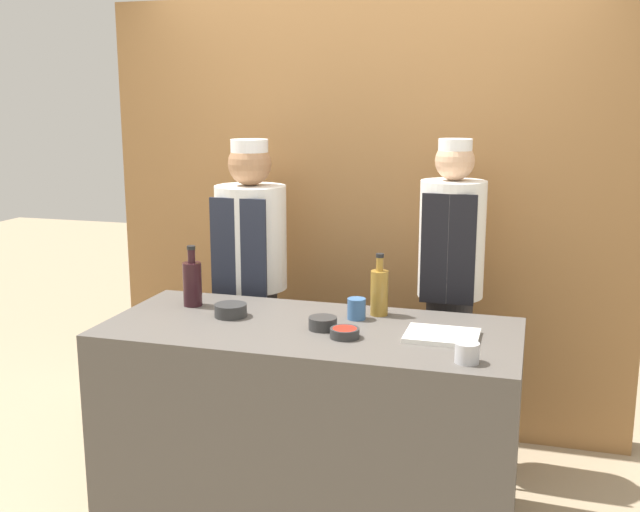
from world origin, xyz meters
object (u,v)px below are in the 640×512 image
(sauce_bowl_purple, at_px, (323,322))
(chef_right, at_px, (450,293))
(bottle_wine, at_px, (192,282))
(chef_left, at_px, (252,282))
(sauce_bowl_red, at_px, (345,332))
(cup_steel, at_px, (467,353))
(sauce_bowl_green, at_px, (231,310))
(bottle_vinegar, at_px, (379,291))
(cup_blue, at_px, (356,309))
(cutting_board, at_px, (442,335))

(sauce_bowl_purple, height_order, chef_right, chef_right)
(bottle_wine, relative_size, chef_left, 0.18)
(sauce_bowl_red, bearing_deg, cup_steel, -17.50)
(sauce_bowl_green, bearing_deg, bottle_vinegar, 18.47)
(sauce_bowl_red, xyz_separation_m, chef_right, (0.34, 0.76, 0.00))
(sauce_bowl_red, bearing_deg, chef_right, 65.88)
(cup_steel, bearing_deg, chef_right, 100.43)
(bottle_wine, xyz_separation_m, cup_blue, (0.80, 0.00, -0.07))
(sauce_bowl_purple, relative_size, bottle_vinegar, 0.43)
(sauce_bowl_red, height_order, chef_left, chef_left)
(chef_left, distance_m, chef_right, 1.05)
(sauce_bowl_purple, xyz_separation_m, bottle_wine, (-0.70, 0.19, 0.08))
(cup_blue, bearing_deg, sauce_bowl_red, -86.69)
(bottle_wine, bearing_deg, sauce_bowl_purple, -14.94)
(bottle_wine, distance_m, chef_left, 0.52)
(cutting_board, height_order, cup_blue, cup_blue)
(cutting_board, distance_m, bottle_wine, 1.22)
(bottle_wine, distance_m, chef_right, 1.26)
(bottle_vinegar, relative_size, chef_right, 0.17)
(sauce_bowl_green, relative_size, cup_blue, 1.54)
(chef_left, bearing_deg, bottle_vinegar, -27.18)
(bottle_wine, xyz_separation_m, chef_left, (0.11, 0.49, -0.11))
(sauce_bowl_green, distance_m, bottle_wine, 0.28)
(cutting_board, xyz_separation_m, chef_right, (-0.04, 0.65, 0.01))
(cutting_board, xyz_separation_m, bottle_vinegar, (-0.32, 0.25, 0.10))
(sauce_bowl_red, distance_m, cup_steel, 0.54)
(cup_steel, bearing_deg, cutting_board, 114.75)
(cutting_board, distance_m, chef_left, 1.28)
(sauce_bowl_purple, relative_size, cup_blue, 1.29)
(bottle_wine, height_order, bottle_vinegar, bottle_wine)
(cutting_board, distance_m, chef_right, 0.65)
(cutting_board, bearing_deg, sauce_bowl_red, -163.88)
(cutting_board, distance_m, bottle_vinegar, 0.42)
(cup_blue, xyz_separation_m, chef_right, (0.36, 0.49, -0.02))
(sauce_bowl_purple, height_order, bottle_wine, bottle_wine)
(cup_blue, relative_size, cup_steel, 1.03)
(sauce_bowl_red, relative_size, chef_left, 0.07)
(bottle_wine, bearing_deg, chef_left, 77.78)
(sauce_bowl_red, bearing_deg, bottle_wine, 161.60)
(sauce_bowl_red, bearing_deg, sauce_bowl_green, 165.13)
(sauce_bowl_purple, height_order, cup_blue, cup_blue)
(bottle_vinegar, distance_m, chef_right, 0.49)
(sauce_bowl_green, bearing_deg, sauce_bowl_purple, -8.34)
(bottle_wine, xyz_separation_m, chef_right, (1.16, 0.49, -0.09))
(sauce_bowl_green, relative_size, bottle_wine, 0.50)
(cup_blue, bearing_deg, bottle_vinegar, 47.87)
(cutting_board, xyz_separation_m, bottle_wine, (-1.20, 0.16, 0.10))
(cup_blue, distance_m, chef_left, 0.85)
(sauce_bowl_red, bearing_deg, sauce_bowl_purple, 144.25)
(cup_steel, bearing_deg, sauce_bowl_green, 163.88)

